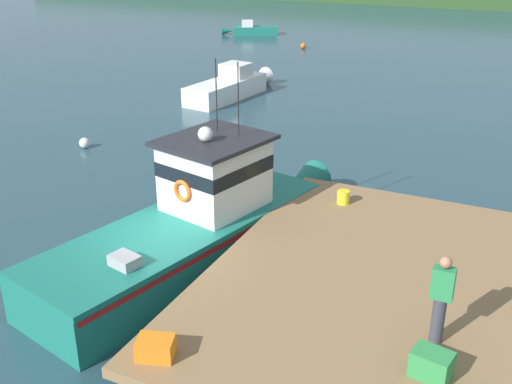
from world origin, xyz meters
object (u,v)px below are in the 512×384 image
main_fishing_boat (199,222)px  crate_stack_mid_dock (156,348)px  deckhand_by_the_boat (441,298)px  moored_boat_off_the_point (231,86)px  mooring_buoy_channel_marker (303,46)px  mooring_buoy_outer (85,143)px  moored_boat_far_right (251,30)px  crate_stack_near_edge (432,364)px  bait_bucket (343,197)px

main_fishing_boat → crate_stack_mid_dock: bearing=-67.1°
deckhand_by_the_boat → moored_boat_off_the_point: deckhand_by_the_boat is taller
moored_boat_off_the_point → mooring_buoy_channel_marker: size_ratio=16.34×
main_fishing_boat → deckhand_by_the_boat: main_fishing_boat is taller
deckhand_by_the_boat → mooring_buoy_channel_marker: deckhand_by_the_boat is taller
deckhand_by_the_boat → mooring_buoy_outer: deckhand_by_the_boat is taller
deckhand_by_the_boat → moored_boat_far_right: deckhand_by_the_boat is taller
main_fishing_boat → moored_boat_far_right: size_ratio=2.34×
crate_stack_near_edge → mooring_buoy_channel_marker: 35.37m
crate_stack_mid_dock → mooring_buoy_outer: 14.69m
moored_boat_far_right → crate_stack_near_edge: bearing=-60.4°
crate_stack_near_edge → crate_stack_mid_dock: bearing=-160.9°
bait_bucket → deckhand_by_the_boat: bearing=-56.5°
moored_boat_far_right → mooring_buoy_outer: bearing=-77.4°
bait_bucket → mooring_buoy_outer: bait_bucket is taller
crate_stack_near_edge → deckhand_by_the_boat: 1.13m
bait_bucket → moored_boat_far_right: bearing=119.6°
main_fishing_boat → moored_boat_off_the_point: 16.18m
moored_boat_far_right → mooring_buoy_outer: size_ratio=10.61×
crate_stack_near_edge → bait_bucket: bearing=119.7°
crate_stack_mid_dock → mooring_buoy_outer: (-10.29, 10.41, -1.17)m
moored_boat_far_right → deckhand_by_the_boat: bearing=-59.9°
crate_stack_mid_dock → mooring_buoy_outer: bearing=134.7°
moored_boat_off_the_point → mooring_buoy_outer: (-1.45, -9.26, -0.34)m
moored_boat_off_the_point → crate_stack_mid_dock: bearing=-65.8°
crate_stack_mid_dock → mooring_buoy_channel_marker: 35.23m
main_fishing_boat → bait_bucket: (2.98, 2.17, 0.36)m
main_fishing_boat → deckhand_by_the_boat: (6.14, -2.61, 1.05)m
moored_boat_far_right → moored_boat_off_the_point: bearing=-67.2°
crate_stack_mid_dock → mooring_buoy_channel_marker: crate_stack_mid_dock is taller
bait_bucket → mooring_buoy_channel_marker: 28.84m
crate_stack_mid_dock → crate_stack_near_edge: bearing=19.1°
moored_boat_off_the_point → mooring_buoy_channel_marker: 14.06m
crate_stack_near_edge → deckhand_by_the_boat: size_ratio=0.37×
deckhand_by_the_boat → mooring_buoy_channel_marker: size_ratio=4.23×
crate_stack_near_edge → moored_boat_off_the_point: bearing=125.4°
main_fishing_boat → moored_boat_far_right: main_fishing_boat is taller
moored_boat_far_right → mooring_buoy_outer: (6.08, -27.17, -0.18)m
deckhand_by_the_boat → moored_boat_far_right: bearing=120.1°
bait_bucket → deckhand_by_the_boat: 5.77m
mooring_buoy_outer → crate_stack_mid_dock: bearing=-45.3°
bait_bucket → moored_boat_far_right: 35.01m
crate_stack_mid_dock → deckhand_by_the_boat: bearing=30.2°
bait_bucket → deckhand_by_the_boat: (3.16, -4.78, 0.69)m
main_fishing_boat → bait_bucket: bearing=36.0°
moored_boat_off_the_point → moored_boat_far_right: size_ratio=1.48×
crate_stack_near_edge → moored_boat_off_the_point: 22.40m
moored_boat_off_the_point → mooring_buoy_channel_marker: (-1.61, 13.96, -0.35)m
main_fishing_boat → mooring_buoy_channel_marker: bearing=106.2°
main_fishing_boat → moored_boat_off_the_point: bearing=114.7°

